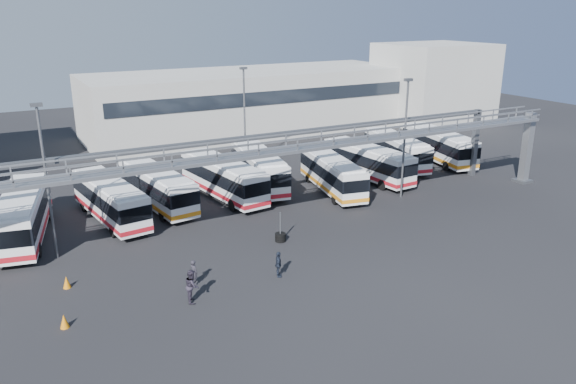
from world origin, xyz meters
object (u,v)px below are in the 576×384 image
light_pole_back (244,113)px  pedestrian_b (192,286)px  bus_5 (259,167)px  light_pole_left (46,174)px  light_pole_mid (405,132)px  bus_1 (23,214)px  bus_3 (157,186)px  bus_9 (439,145)px  tire_stack (280,236)px  cone_right (67,282)px  pedestrian_d (278,264)px  bus_7 (368,161)px  bus_8 (396,149)px  bus_6 (332,173)px  pedestrian_a (194,272)px  bus_2 (110,199)px  cone_left (64,321)px  bus_4 (223,177)px

light_pole_back → pedestrian_b: bearing=-120.6°
light_pole_back → bus_5: bearing=-104.1°
light_pole_left → light_pole_mid: 28.02m
bus_1 → bus_3: bus_1 is taller
bus_5 → bus_9: size_ratio=1.02×
tire_stack → cone_right: bearing=-179.5°
light_pole_back → pedestrian_d: size_ratio=6.21×
bus_7 → bus_9: (10.53, 1.71, 0.05)m
bus_8 → bus_9: bearing=2.8°
bus_6 → tire_stack: (-9.32, -7.80, -1.37)m
bus_6 → tire_stack: bus_6 is taller
pedestrian_d → bus_9: bearing=-38.0°
bus_1 → pedestrian_a: bus_1 is taller
bus_1 → bus_5: bearing=20.2°
bus_5 → light_pole_back: bearing=86.5°
bus_9 → bus_8: bearing=-177.9°
bus_8 → cone_right: bus_8 is taller
bus_1 → bus_6: size_ratio=1.09×
cone_right → light_pole_left: bearing=89.2°
bus_2 → bus_6: bus_2 is taller
pedestrian_b → light_pole_back: bearing=-14.7°
bus_5 → bus_7: 10.58m
bus_2 → pedestrian_a: bearing=-88.8°
bus_6 → pedestrian_d: 17.40m
bus_6 → pedestrian_d: size_ratio=6.45×
bus_7 → cone_right: size_ratio=14.94×
cone_left → light_pole_mid: bearing=16.1°
light_pole_back → bus_7: size_ratio=0.94×
bus_4 → bus_5: size_ratio=0.98×
pedestrian_d → cone_left: pedestrian_d is taller
bus_1 → bus_5: 20.09m
light_pole_back → bus_7: light_pole_back is taller
light_pole_left → bus_3: size_ratio=0.94×
light_pole_left → bus_1: bearing=108.7°
bus_5 → pedestrian_d: bus_5 is taller
light_pole_mid → bus_7: 7.02m
pedestrian_a → pedestrian_d: 5.09m
bus_2 → bus_3: size_ratio=1.00×
bus_2 → bus_8: (29.41, 2.07, 0.00)m
light_pole_mid → cone_left: (-28.81, -8.30, -5.35)m
bus_2 → pedestrian_a: (2.04, -13.14, -1.00)m
light_pole_mid → tire_stack: bearing=-165.2°
bus_8 → pedestrian_d: bus_8 is taller
light_pole_left → bus_8: (34.04, 7.28, -3.95)m
pedestrian_d → bus_2: bearing=47.2°
bus_8 → pedestrian_a: bearing=-139.4°
light_pole_back → cone_right: (-20.06, -18.78, -5.36)m
bus_7 → bus_9: bearing=4.7°
bus_7 → pedestrian_b: 27.02m
tire_stack → cone_left: bearing=-162.8°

